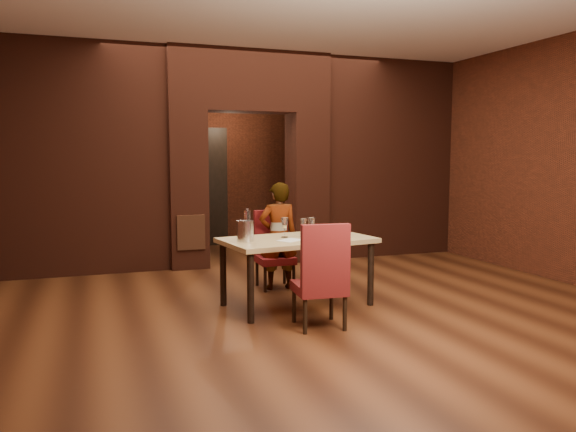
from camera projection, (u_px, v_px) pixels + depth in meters
name	position (u px, v px, depth m)	size (l,w,h in m)	color
floor	(294.00, 291.00, 6.82)	(8.00, 8.00, 0.00)	#4D2613
ceiling	(294.00, 20.00, 6.48)	(7.00, 8.00, 0.04)	silver
wall_back	(220.00, 159.00, 10.40)	(7.00, 0.04, 3.20)	#612514
wall_front	(561.00, 162.00, 2.90)	(7.00, 0.04, 3.20)	#612514
wall_right	(530.00, 159.00, 7.82)	(0.04, 8.00, 3.20)	#612514
pillar_left	(187.00, 190.00, 8.25)	(0.55, 0.55, 2.30)	maroon
pillar_right	(307.00, 187.00, 8.89)	(0.55, 0.55, 2.30)	maroon
lintel	(248.00, 82.00, 8.40)	(2.45, 0.55, 0.90)	maroon
wing_wall_left	(84.00, 159.00, 7.74)	(2.27, 0.35, 3.20)	maroon
wing_wall_right	(386.00, 159.00, 9.31)	(2.27, 0.35, 3.20)	maroon
vent_panel	(191.00, 232.00, 8.04)	(0.40, 0.03, 0.50)	#A3542F
rear_door	(200.00, 189.00, 10.27)	(0.90, 0.08, 2.10)	black
rear_door_frame	(200.00, 189.00, 10.23)	(1.02, 0.04, 2.22)	black
dining_table	(297.00, 272.00, 6.14)	(1.60, 0.90, 0.75)	tan
chair_far	(275.00, 250.00, 6.97)	(0.44, 0.44, 0.96)	maroon
chair_near	(319.00, 275.00, 5.36)	(0.46, 0.46, 1.02)	maroon
person_seated	(278.00, 236.00, 6.90)	(0.48, 0.32, 1.32)	beige
wine_glass_a	(285.00, 228.00, 6.13)	(0.09, 0.09, 0.22)	white
wine_glass_b	(304.00, 227.00, 6.23)	(0.08, 0.08, 0.20)	silver
wine_glass_c	(311.00, 228.00, 6.14)	(0.09, 0.09, 0.22)	silver
tasting_sheet	(290.00, 240.00, 5.93)	(0.26, 0.19, 0.00)	silver
wine_bucket	(245.00, 231.00, 5.86)	(0.18, 0.18, 0.22)	silver
water_bottle	(247.00, 224.00, 6.07)	(0.07, 0.07, 0.32)	white
potted_plant	(315.00, 268.00, 7.23)	(0.37, 0.32, 0.42)	#295C1D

